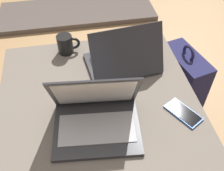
% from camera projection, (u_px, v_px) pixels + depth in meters
% --- Properties ---
extents(ground_plane, '(14.00, 14.00, 0.00)m').
position_uv_depth(ground_plane, '(101.00, 150.00, 1.45)').
color(ground_plane, tan).
extents(ottoman, '(0.85, 0.83, 0.44)m').
position_uv_depth(ottoman, '(99.00, 126.00, 1.29)').
color(ottoman, '#3D3832').
rests_on(ottoman, ground_plane).
extents(laptop_near, '(0.35, 0.29, 0.25)m').
position_uv_depth(laptop_near, '(96.00, 116.00, 1.00)').
color(laptop_near, '#333338').
rests_on(laptop_near, ottoman).
extents(laptop_far, '(0.36, 0.28, 0.24)m').
position_uv_depth(laptop_far, '(124.00, 60.00, 1.23)').
color(laptop_far, '#333338').
rests_on(laptop_far, ottoman).
extents(cell_phone, '(0.14, 0.17, 0.01)m').
position_uv_depth(cell_phone, '(183.00, 113.00, 1.07)').
color(cell_phone, '#1E4C9E').
rests_on(cell_phone, ottoman).
extents(backpack, '(0.24, 0.33, 0.47)m').
position_uv_depth(backpack, '(182.00, 83.00, 1.54)').
color(backpack, '#23234C').
rests_on(backpack, ground_plane).
extents(coffee_mug, '(0.11, 0.08, 0.10)m').
position_uv_depth(coffee_mug, '(66.00, 44.00, 1.31)').
color(coffee_mug, black).
rests_on(coffee_mug, ottoman).
extents(fireplace_hearth, '(1.40, 0.50, 0.04)m').
position_uv_depth(fireplace_hearth, '(77.00, 12.00, 2.42)').
color(fireplace_hearth, '#564C47').
rests_on(fireplace_hearth, ground_plane).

